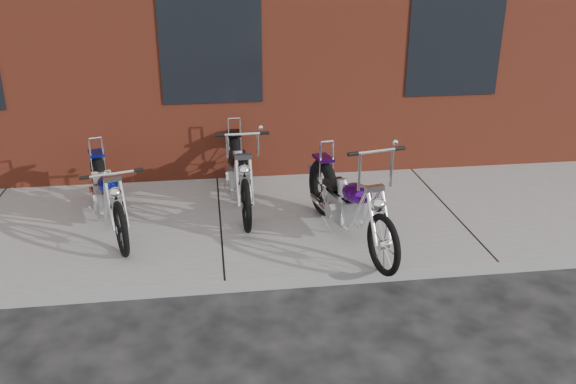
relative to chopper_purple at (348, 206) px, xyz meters
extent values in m
plane|color=black|center=(-1.48, -0.79, -0.57)|extent=(120.00, 120.00, 0.00)
cube|color=slate|center=(-1.48, 0.71, -0.49)|extent=(22.00, 3.00, 0.15)
torus|color=black|center=(-0.13, 0.58, -0.05)|extent=(0.30, 0.75, 0.74)
torus|color=black|center=(0.21, -1.00, -0.08)|extent=(0.21, 0.67, 0.67)
cube|color=#A3A3A4|center=(0.01, -0.07, -0.06)|extent=(0.37, 0.46, 0.31)
ellipsoid|color=#3F0974|center=(0.07, -0.35, 0.24)|extent=(0.38, 0.61, 0.32)
cube|color=black|center=(-0.04, 0.20, 0.15)|extent=(0.30, 0.33, 0.06)
cylinder|color=silver|center=(0.19, -0.87, 0.19)|extent=(0.10, 0.30, 0.55)
cylinder|color=silver|center=(0.16, -0.75, 0.87)|extent=(0.56, 0.15, 0.03)
cylinder|color=silver|center=(-0.11, 0.50, 0.34)|extent=(0.03, 0.03, 0.49)
cylinder|color=silver|center=(0.09, 0.18, -0.19)|extent=(0.24, 0.91, 0.05)
torus|color=black|center=(-2.98, 1.27, -0.07)|extent=(0.33, 0.72, 0.71)
torus|color=black|center=(-2.54, -0.21, -0.10)|extent=(0.25, 0.63, 0.64)
cube|color=#A3A3A4|center=(-2.80, 0.66, -0.08)|extent=(0.38, 0.45, 0.29)
ellipsoid|color=#0A1BA8|center=(-2.72, 0.40, 0.21)|extent=(0.40, 0.59, 0.30)
cube|color=#B9AE93|center=(-2.87, 0.91, 0.12)|extent=(0.30, 0.33, 0.06)
cylinder|color=silver|center=(-2.57, -0.09, 0.16)|extent=(0.12, 0.28, 0.53)
cylinder|color=silver|center=(-2.61, 0.03, 0.47)|extent=(0.52, 0.18, 0.03)
cylinder|color=silver|center=(-2.96, 1.19, 0.31)|extent=(0.03, 0.03, 0.47)
cylinder|color=silver|center=(-2.75, 0.91, -0.20)|extent=(0.30, 0.86, 0.05)
torus|color=black|center=(-1.21, 1.82, -0.05)|extent=(0.17, 0.74, 0.73)
torus|color=black|center=(-1.16, 0.22, -0.09)|extent=(0.09, 0.66, 0.66)
cube|color=#A3A3A4|center=(-1.19, 1.16, -0.06)|extent=(0.30, 0.42, 0.31)
ellipsoid|color=black|center=(-1.18, 0.88, 0.23)|extent=(0.28, 0.57, 0.31)
cube|color=black|center=(-1.19, 1.43, 0.14)|extent=(0.25, 0.29, 0.06)
cylinder|color=silver|center=(-1.16, 0.34, 0.18)|extent=(0.05, 0.30, 0.55)
cylinder|color=silver|center=(-1.17, 0.47, 0.73)|extent=(0.56, 0.05, 0.03)
cylinder|color=silver|center=(-1.20, 1.73, 0.34)|extent=(0.02, 0.02, 0.49)
cylinder|color=silver|center=(-1.07, 1.39, -0.19)|extent=(0.08, 0.92, 0.05)
camera|label=1|loc=(-1.56, -6.33, 2.83)|focal=38.00mm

